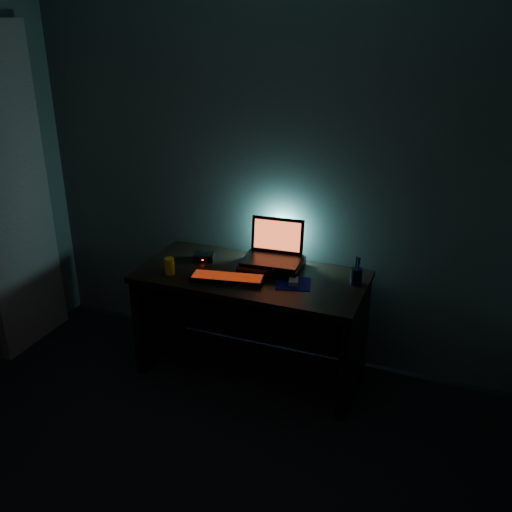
{
  "coord_description": "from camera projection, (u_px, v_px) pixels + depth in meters",
  "views": [
    {
      "loc": [
        1.25,
        -1.53,
        2.33
      ],
      "look_at": [
        0.05,
        1.57,
        0.91
      ],
      "focal_mm": 40.0,
      "sensor_mm": 36.0,
      "label": 1
    }
  ],
  "objects": [
    {
      "name": "mouse",
      "position": [
        293.0,
        281.0,
        3.6
      ],
      "size": [
        0.08,
        0.11,
        0.03
      ],
      "primitive_type": "cube",
      "rotation": [
        0.0,
        0.0,
        0.25
      ],
      "color": "gray",
      "rests_on": "mousepad"
    },
    {
      "name": "keyboard",
      "position": [
        227.0,
        278.0,
        3.65
      ],
      "size": [
        0.49,
        0.23,
        0.03
      ],
      "rotation": [
        0.0,
        0.0,
        0.18
      ],
      "color": "black",
      "rests_on": "desk"
    },
    {
      "name": "mousepad",
      "position": [
        293.0,
        283.0,
        3.6
      ],
      "size": [
        0.26,
        0.25,
        0.0
      ],
      "primitive_type": "cube",
      "rotation": [
        0.0,
        0.0,
        0.25
      ],
      "color": "#0C0D5A",
      "rests_on": "desk"
    },
    {
      "name": "curtain",
      "position": [
        13.0,
        196.0,
        3.98
      ],
      "size": [
        0.06,
        0.65,
        2.3
      ],
      "primitive_type": "cube",
      "color": "#BBAA95",
      "rests_on": "ground"
    },
    {
      "name": "pen_cup",
      "position": [
        356.0,
        276.0,
        3.59
      ],
      "size": [
        0.09,
        0.09,
        0.1
      ],
      "primitive_type": "cylinder",
      "rotation": [
        0.0,
        0.0,
        -0.22
      ],
      "color": "black",
      "rests_on": "desk"
    },
    {
      "name": "juice_glass",
      "position": [
        170.0,
        266.0,
        3.72
      ],
      "size": [
        0.07,
        0.07,
        0.11
      ],
      "primitive_type": "cylinder",
      "rotation": [
        0.0,
        0.0,
        0.19
      ],
      "color": "#EFB10C",
      "rests_on": "desk"
    },
    {
      "name": "riser",
      "position": [
        272.0,
        265.0,
        3.8
      ],
      "size": [
        0.42,
        0.33,
        0.06
      ],
      "primitive_type": "cube",
      "rotation": [
        0.0,
        0.0,
        0.07
      ],
      "color": "black",
      "rests_on": "desk"
    },
    {
      "name": "router",
      "position": [
        204.0,
        257.0,
        3.95
      ],
      "size": [
        0.16,
        0.14,
        0.05
      ],
      "rotation": [
        0.0,
        0.0,
        0.29
      ],
      "color": "black",
      "rests_on": "desk"
    },
    {
      "name": "laptop",
      "position": [
        274.0,
        250.0,
        3.8
      ],
      "size": [
        0.4,
        0.31,
        0.26
      ],
      "rotation": [
        0.0,
        0.0,
        0.07
      ],
      "color": "black",
      "rests_on": "riser"
    },
    {
      "name": "room",
      "position": [
        94.0,
        323.0,
        2.16
      ],
      "size": [
        3.5,
        4.0,
        2.5
      ],
      "color": "black",
      "rests_on": "ground"
    },
    {
      "name": "desk",
      "position": [
        254.0,
        305.0,
        3.89
      ],
      "size": [
        1.5,
        0.7,
        0.75
      ],
      "color": "black",
      "rests_on": "ground"
    }
  ]
}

